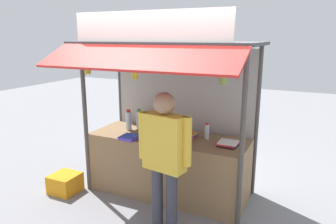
{
  "coord_description": "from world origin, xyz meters",
  "views": [
    {
      "loc": [
        1.79,
        -3.77,
        2.21
      ],
      "look_at": [
        0.0,
        0.0,
        1.2
      ],
      "focal_mm": 33.65,
      "sensor_mm": 36.0,
      "label": 1
    }
  ],
  "objects_px": {
    "banana_bunch_inner_left": "(88,69)",
    "magazine_stack_far_left": "(228,144)",
    "vendor_person": "(164,152)",
    "banana_bunch_inner_right": "(135,73)",
    "water_bottle_mid_right": "(139,120)",
    "magazine_stack_front_left": "(130,137)",
    "banana_bunch_leftmost": "(223,78)",
    "water_bottle_front_right": "(139,119)",
    "magazine_stack_far_right": "(188,136)",
    "water_bottle_right": "(207,131)",
    "plastic_crate": "(65,183)",
    "water_bottle_mid_left": "(129,120)"
  },
  "relations": [
    {
      "from": "banana_bunch_inner_left",
      "to": "magazine_stack_far_left",
      "type": "bearing_deg",
      "value": 14.8
    },
    {
      "from": "banana_bunch_inner_left",
      "to": "vendor_person",
      "type": "distance_m",
      "value": 1.58
    },
    {
      "from": "magazine_stack_far_left",
      "to": "banana_bunch_inner_right",
      "type": "height_order",
      "value": "banana_bunch_inner_right"
    },
    {
      "from": "water_bottle_mid_right",
      "to": "magazine_stack_far_left",
      "type": "xyz_separation_m",
      "value": [
        1.41,
        -0.19,
        -0.11
      ]
    },
    {
      "from": "magazine_stack_front_left",
      "to": "banana_bunch_leftmost",
      "type": "relative_size",
      "value": 0.88
    },
    {
      "from": "water_bottle_front_right",
      "to": "magazine_stack_far_right",
      "type": "distance_m",
      "value": 0.95
    },
    {
      "from": "water_bottle_right",
      "to": "banana_bunch_leftmost",
      "type": "bearing_deg",
      "value": -59.61
    },
    {
      "from": "banana_bunch_leftmost",
      "to": "vendor_person",
      "type": "height_order",
      "value": "banana_bunch_leftmost"
    },
    {
      "from": "magazine_stack_front_left",
      "to": "banana_bunch_inner_left",
      "type": "distance_m",
      "value": 1.07
    },
    {
      "from": "water_bottle_front_right",
      "to": "banana_bunch_leftmost",
      "type": "relative_size",
      "value": 0.79
    },
    {
      "from": "vendor_person",
      "to": "water_bottle_mid_right",
      "type": "bearing_deg",
      "value": -38.07
    },
    {
      "from": "banana_bunch_inner_right",
      "to": "vendor_person",
      "type": "xyz_separation_m",
      "value": [
        0.58,
        -0.39,
        -0.78
      ]
    },
    {
      "from": "magazine_stack_far_left",
      "to": "banana_bunch_inner_left",
      "type": "distance_m",
      "value": 2.05
    },
    {
      "from": "banana_bunch_inner_left",
      "to": "plastic_crate",
      "type": "relative_size",
      "value": 0.78
    },
    {
      "from": "magazine_stack_far_right",
      "to": "water_bottle_mid_right",
      "type": "bearing_deg",
      "value": 170.3
    },
    {
      "from": "magazine_stack_far_left",
      "to": "banana_bunch_inner_right",
      "type": "distance_m",
      "value": 1.46
    },
    {
      "from": "magazine_stack_front_left",
      "to": "plastic_crate",
      "type": "bearing_deg",
      "value": -162.17
    },
    {
      "from": "vendor_person",
      "to": "water_bottle_right",
      "type": "bearing_deg",
      "value": -87.71
    },
    {
      "from": "water_bottle_right",
      "to": "banana_bunch_leftmost",
      "type": "relative_size",
      "value": 0.7
    },
    {
      "from": "water_bottle_mid_left",
      "to": "vendor_person",
      "type": "xyz_separation_m",
      "value": [
        1.04,
        -0.93,
        -0.01
      ]
    },
    {
      "from": "magazine_stack_far_left",
      "to": "banana_bunch_inner_left",
      "type": "xyz_separation_m",
      "value": [
        -1.78,
        -0.47,
        0.92
      ]
    },
    {
      "from": "water_bottle_front_right",
      "to": "water_bottle_mid_left",
      "type": "bearing_deg",
      "value": -98.89
    },
    {
      "from": "magazine_stack_front_left",
      "to": "magazine_stack_far_left",
      "type": "xyz_separation_m",
      "value": [
        1.27,
        0.29,
        0.01
      ]
    },
    {
      "from": "banana_bunch_leftmost",
      "to": "water_bottle_front_right",
      "type": "bearing_deg",
      "value": 152.58
    },
    {
      "from": "magazine_stack_far_left",
      "to": "plastic_crate",
      "type": "distance_m",
      "value": 2.41
    },
    {
      "from": "water_bottle_front_right",
      "to": "water_bottle_mid_right",
      "type": "bearing_deg",
      "value": -62.59
    },
    {
      "from": "banana_bunch_leftmost",
      "to": "magazine_stack_far_left",
      "type": "bearing_deg",
      "value": 94.71
    },
    {
      "from": "magazine_stack_far_right",
      "to": "water_bottle_mid_left",
      "type": "bearing_deg",
      "value": 178.73
    },
    {
      "from": "water_bottle_right",
      "to": "vendor_person",
      "type": "distance_m",
      "value": 1.03
    },
    {
      "from": "banana_bunch_inner_left",
      "to": "plastic_crate",
      "type": "xyz_separation_m",
      "value": [
        -0.43,
        -0.12,
        -1.66
      ]
    },
    {
      "from": "vendor_person",
      "to": "banana_bunch_leftmost",
      "type": "bearing_deg",
      "value": -132.62
    },
    {
      "from": "magazine_stack_far_right",
      "to": "magazine_stack_far_left",
      "type": "xyz_separation_m",
      "value": [
        0.56,
        -0.04,
        -0.01
      ]
    },
    {
      "from": "magazine_stack_front_left",
      "to": "vendor_person",
      "type": "distance_m",
      "value": 0.99
    },
    {
      "from": "magazine_stack_far_right",
      "to": "banana_bunch_inner_left",
      "type": "relative_size",
      "value": 1.01
    },
    {
      "from": "banana_bunch_inner_right",
      "to": "magazine_stack_far_left",
      "type": "bearing_deg",
      "value": 24.04
    },
    {
      "from": "magazine_stack_far_right",
      "to": "vendor_person",
      "type": "height_order",
      "value": "vendor_person"
    },
    {
      "from": "water_bottle_front_right",
      "to": "banana_bunch_inner_right",
      "type": "relative_size",
      "value": 0.78
    },
    {
      "from": "banana_bunch_inner_right",
      "to": "magazine_stack_far_right",
      "type": "bearing_deg",
      "value": 46.38
    },
    {
      "from": "water_bottle_mid_left",
      "to": "magazine_stack_far_left",
      "type": "distance_m",
      "value": 1.52
    },
    {
      "from": "magazine_stack_front_left",
      "to": "banana_bunch_inner_right",
      "type": "height_order",
      "value": "banana_bunch_inner_right"
    },
    {
      "from": "magazine_stack_far_right",
      "to": "plastic_crate",
      "type": "height_order",
      "value": "magazine_stack_far_right"
    },
    {
      "from": "water_bottle_right",
      "to": "plastic_crate",
      "type": "height_order",
      "value": "water_bottle_right"
    },
    {
      "from": "water_bottle_right",
      "to": "water_bottle_front_right",
      "type": "xyz_separation_m",
      "value": [
        -1.14,
        0.15,
        0.01
      ]
    },
    {
      "from": "vendor_person",
      "to": "plastic_crate",
      "type": "height_order",
      "value": "vendor_person"
    },
    {
      "from": "water_bottle_front_right",
      "to": "banana_bunch_inner_right",
      "type": "height_order",
      "value": "banana_bunch_inner_right"
    },
    {
      "from": "magazine_stack_far_left",
      "to": "banana_bunch_inner_left",
      "type": "height_order",
      "value": "banana_bunch_inner_left"
    },
    {
      "from": "magazine_stack_far_right",
      "to": "water_bottle_right",
      "type": "bearing_deg",
      "value": 26.62
    },
    {
      "from": "magazine_stack_front_left",
      "to": "vendor_person",
      "type": "xyz_separation_m",
      "value": [
        0.8,
        -0.57,
        0.12
      ]
    },
    {
      "from": "water_bottle_right",
      "to": "banana_bunch_inner_right",
      "type": "bearing_deg",
      "value": -138.89
    },
    {
      "from": "banana_bunch_leftmost",
      "to": "banana_bunch_inner_left",
      "type": "distance_m",
      "value": 1.82
    }
  ]
}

